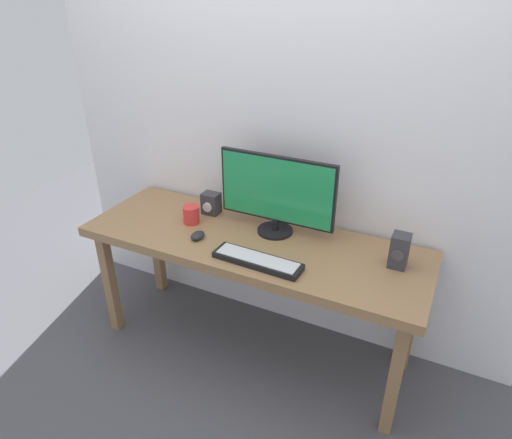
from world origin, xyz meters
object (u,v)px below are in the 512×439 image
audio_controller (211,203)px  coffee_mug (191,215)px  keyboard_primary (257,260)px  speaker_right (399,251)px  desk (252,251)px  mouse (198,235)px  monitor (277,193)px

audio_controller → coffee_mug: size_ratio=1.27×
keyboard_primary → speaker_right: speaker_right is taller
desk → speaker_right: bearing=6.4°
speaker_right → audio_controller: 1.06m
mouse → coffee_mug: size_ratio=0.90×
keyboard_primary → speaker_right: size_ratio=2.67×
monitor → audio_controller: monitor is taller
desk → monitor: 0.33m
monitor → keyboard_primary: bearing=-81.6°
speaker_right → monitor: bearing=175.5°
mouse → coffee_mug: coffee_mug is taller
coffee_mug → mouse: bearing=-46.9°
audio_controller → coffee_mug: (-0.04, -0.14, -0.01)m
keyboard_primary → mouse: bearing=169.3°
mouse → audio_controller: audio_controller is taller
speaker_right → audio_controller: (-1.05, 0.08, -0.02)m
keyboard_primary → audio_controller: audio_controller is taller
monitor → mouse: (-0.33, -0.25, -0.20)m
coffee_mug → desk: bearing=-2.5°
desk → speaker_right: (0.72, 0.08, 0.16)m
coffee_mug → keyboard_primary: bearing=-22.1°
audio_controller → speaker_right: bearing=-4.4°
mouse → coffee_mug: (-0.12, 0.13, 0.03)m
monitor → keyboard_primary: (0.05, -0.32, -0.21)m
desk → audio_controller: 0.40m
keyboard_primary → coffee_mug: 0.54m
monitor → audio_controller: 0.44m
monitor → mouse: monitor is taller
mouse → audio_controller: size_ratio=0.71×
monitor → desk: bearing=-119.9°
mouse → audio_controller: (-0.08, 0.28, 0.04)m
audio_controller → coffee_mug: bearing=-105.5°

